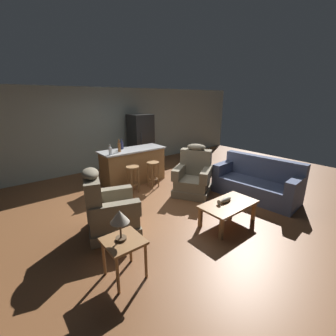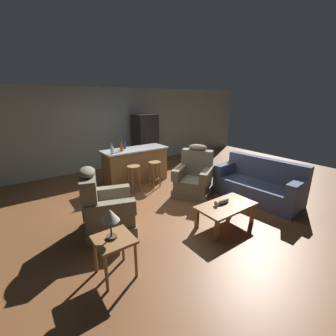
{
  "view_description": "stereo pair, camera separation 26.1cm",
  "coord_description": "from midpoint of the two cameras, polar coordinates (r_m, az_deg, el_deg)",
  "views": [
    {
      "loc": [
        -2.99,
        -3.91,
        2.29
      ],
      "look_at": [
        0.07,
        -0.1,
        0.75
      ],
      "focal_mm": 24.0,
      "sensor_mm": 36.0,
      "label": 1
    },
    {
      "loc": [
        -2.78,
        -4.06,
        2.29
      ],
      "look_at": [
        0.07,
        -0.1,
        0.75
      ],
      "focal_mm": 24.0,
      "sensor_mm": 36.0,
      "label": 2
    }
  ],
  "objects": [
    {
      "name": "coffee_table",
      "position": [
        4.33,
        13.43,
        -9.4
      ],
      "size": [
        1.1,
        0.6,
        0.42
      ],
      "color": "olive",
      "rests_on": "ground_plane"
    },
    {
      "name": "end_table",
      "position": [
        3.12,
        -13.68,
        -18.85
      ],
      "size": [
        0.48,
        0.48,
        0.56
      ],
      "color": "olive",
      "rests_on": "ground_plane"
    },
    {
      "name": "ground_plane",
      "position": [
        5.43,
        -2.66,
        -7.48
      ],
      "size": [
        12.0,
        12.0,
        0.0
      ],
      "color": "brown"
    },
    {
      "name": "bottle_wine_dark",
      "position": [
        5.71,
        -15.73,
        4.22
      ],
      "size": [
        0.08,
        0.08,
        0.24
      ],
      "color": "silver",
      "rests_on": "kitchen_island"
    },
    {
      "name": "fish_figurine",
      "position": [
        4.31,
        12.55,
        -8.04
      ],
      "size": [
        0.34,
        0.1,
        0.1
      ],
      "color": "#4C3823",
      "rests_on": "coffee_table"
    },
    {
      "name": "bottle_short_amber",
      "position": [
        5.95,
        -13.53,
        5.18
      ],
      "size": [
        0.08,
        0.08,
        0.32
      ],
      "color": "brown",
      "rests_on": "kitchen_island"
    },
    {
      "name": "back_wall",
      "position": [
        7.74,
        -16.82,
        9.4
      ],
      "size": [
        12.0,
        0.05,
        2.6
      ],
      "color": "#939E93",
      "rests_on": "ground_plane"
    },
    {
      "name": "couch",
      "position": [
        5.7,
        20.39,
        -3.64
      ],
      "size": [
        1.02,
        1.97,
        0.94
      ],
      "rotation": [
        0.0,
        0.0,
        3.24
      ],
      "color": "#4C5675",
      "rests_on": "ground_plane"
    },
    {
      "name": "bottle_tall_green",
      "position": [
        6.25,
        -12.81,
        5.64
      ],
      "size": [
        0.08,
        0.08,
        0.27
      ],
      "color": "#23284C",
      "rests_on": "kitchen_island"
    },
    {
      "name": "recliner_near_island",
      "position": [
        5.56,
        5.13,
        -2.19
      ],
      "size": [
        1.16,
        1.16,
        1.2
      ],
      "rotation": [
        0.0,
        0.0,
        3.7
      ],
      "color": "#756B56",
      "rests_on": "ground_plane"
    },
    {
      "name": "bar_stool_left",
      "position": [
        5.63,
        -10.25,
        -1.64
      ],
      "size": [
        0.32,
        0.32,
        0.68
      ],
      "color": "olive",
      "rests_on": "ground_plane"
    },
    {
      "name": "recliner_near_lamp",
      "position": [
        4.13,
        -16.87,
        -10.22
      ],
      "size": [
        1.06,
        1.06,
        1.2
      ],
      "rotation": [
        0.0,
        0.0,
        -0.31
      ],
      "color": "#756B56",
      "rests_on": "ground_plane"
    },
    {
      "name": "kitchen_island",
      "position": [
        6.33,
        -9.97,
        0.59
      ],
      "size": [
        1.8,
        0.7,
        0.95
      ],
      "color": "olive",
      "rests_on": "ground_plane"
    },
    {
      "name": "table_lamp",
      "position": [
        2.92,
        -14.76,
        -12.2
      ],
      "size": [
        0.24,
        0.24,
        0.41
      ],
      "color": "#4C3823",
      "rests_on": "end_table"
    },
    {
      "name": "refrigerator",
      "position": [
        7.74,
        -7.87,
        6.83
      ],
      "size": [
        0.7,
        0.69,
        1.76
      ],
      "color": "black",
      "rests_on": "ground_plane"
    },
    {
      "name": "bar_stool_right",
      "position": [
        5.93,
        -5.07,
        -0.44
      ],
      "size": [
        0.32,
        0.32,
        0.68
      ],
      "color": "olive",
      "rests_on": "ground_plane"
    }
  ]
}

